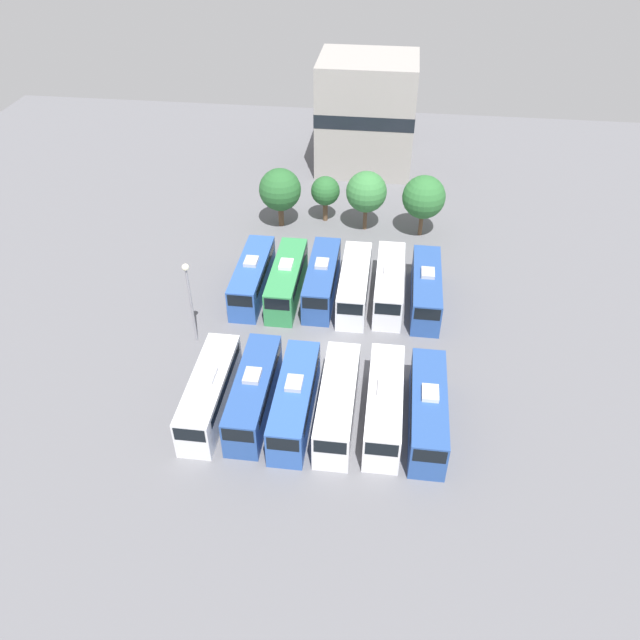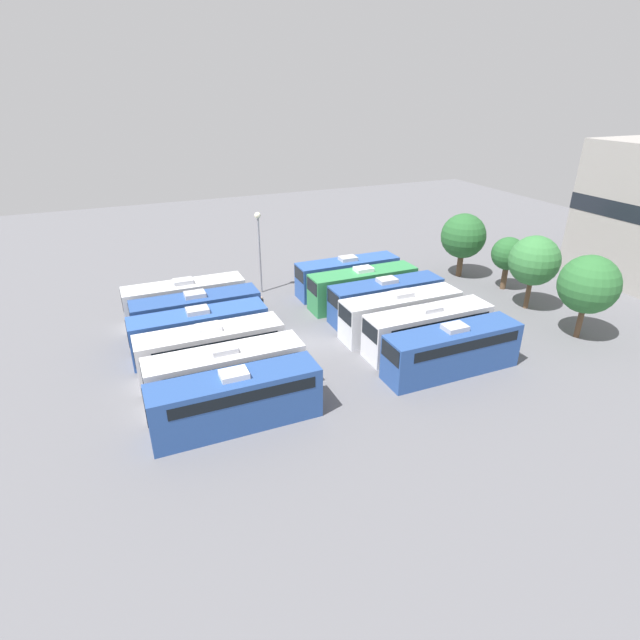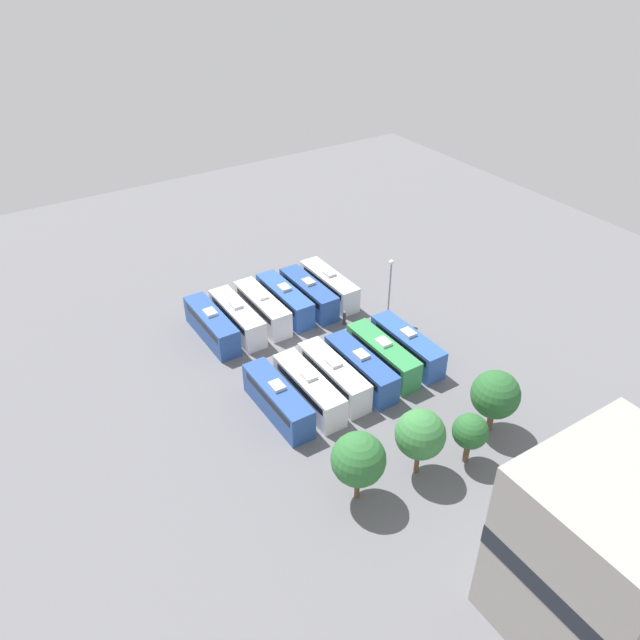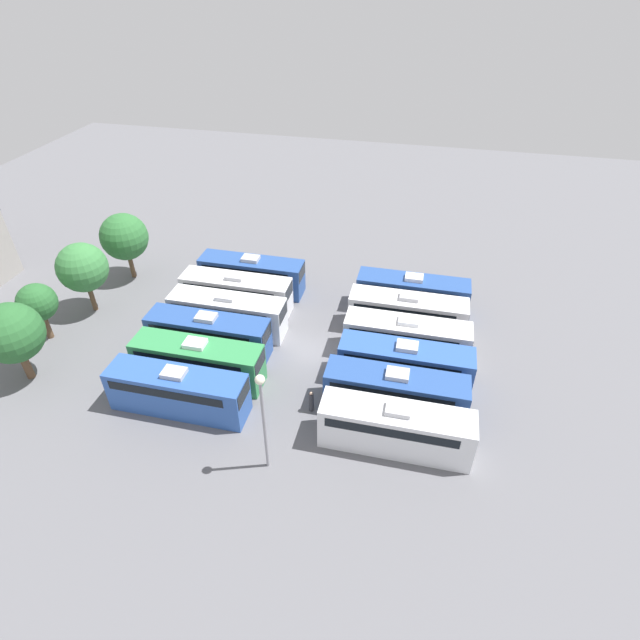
% 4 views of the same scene
% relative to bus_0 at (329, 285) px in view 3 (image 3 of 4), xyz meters
% --- Properties ---
extents(ground_plane, '(115.82, 115.82, 0.00)m').
position_rel_bus_0_xyz_m(ground_plane, '(8.18, 7.94, -1.82)').
color(ground_plane, slate).
extents(bus_0, '(2.59, 10.06, 3.67)m').
position_rel_bus_0_xyz_m(bus_0, '(0.00, 0.00, 0.00)').
color(bus_0, silver).
rests_on(bus_0, ground_plane).
extents(bus_1, '(2.59, 10.06, 3.67)m').
position_rel_bus_0_xyz_m(bus_1, '(3.30, 0.37, 0.00)').
color(bus_1, '#284C93').
rests_on(bus_1, ground_plane).
extents(bus_2, '(2.59, 10.06, 3.67)m').
position_rel_bus_0_xyz_m(bus_2, '(6.50, -0.02, 0.00)').
color(bus_2, '#2D56A8').
rests_on(bus_2, ground_plane).
extents(bus_3, '(2.59, 10.06, 3.67)m').
position_rel_bus_0_xyz_m(bus_3, '(9.69, 0.15, 0.00)').
color(bus_3, silver).
rests_on(bus_3, ground_plane).
extents(bus_4, '(2.59, 10.06, 3.67)m').
position_rel_bus_0_xyz_m(bus_4, '(13.14, 0.38, 0.00)').
color(bus_4, silver).
rests_on(bus_4, ground_plane).
extents(bus_5, '(2.59, 10.06, 3.67)m').
position_rel_bus_0_xyz_m(bus_5, '(16.33, 0.21, 0.00)').
color(bus_5, '#284C93').
rests_on(bus_5, ground_plane).
extents(bus_6, '(2.59, 10.06, 3.67)m').
position_rel_bus_0_xyz_m(bus_6, '(-0.04, 15.50, 0.00)').
color(bus_6, '#2D56A8').
rests_on(bus_6, ground_plane).
extents(bus_7, '(2.59, 10.06, 3.67)m').
position_rel_bus_0_xyz_m(bus_7, '(3.28, 15.43, 0.00)').
color(bus_7, '#338C4C').
rests_on(bus_7, ground_plane).
extents(bus_8, '(2.59, 10.06, 3.67)m').
position_rel_bus_0_xyz_m(bus_8, '(6.56, 15.96, 0.00)').
color(bus_8, '#284C93').
rests_on(bus_8, ground_plane).
extents(bus_9, '(2.59, 10.06, 3.67)m').
position_rel_bus_0_xyz_m(bus_9, '(9.67, 15.53, 0.00)').
color(bus_9, silver).
rests_on(bus_9, ground_plane).
extents(bus_10, '(2.59, 10.06, 3.67)m').
position_rel_bus_0_xyz_m(bus_10, '(12.91, 15.94, 0.00)').
color(bus_10, silver).
rests_on(bus_10, ground_plane).
extents(bus_11, '(2.59, 10.06, 3.67)m').
position_rel_bus_0_xyz_m(bus_11, '(16.31, 15.64, 0.00)').
color(bus_11, '#284C93').
rests_on(bus_11, ground_plane).
extents(worker_person, '(0.36, 0.36, 1.81)m').
position_rel_bus_0_xyz_m(worker_person, '(1.90, 6.17, -0.98)').
color(worker_person, '#333338').
rests_on(worker_person, ground_plane).
extents(light_pole, '(0.60, 0.60, 7.92)m').
position_rel_bus_0_xyz_m(light_pole, '(-3.45, 7.76, 3.54)').
color(light_pole, gray).
rests_on(light_pole, ground_plane).
extents(tree_0, '(4.59, 4.59, 6.67)m').
position_rel_bus_0_xyz_m(tree_0, '(0.41, 28.51, 2.52)').
color(tree_0, brown).
rests_on(tree_0, ground_plane).
extents(tree_1, '(3.21, 3.21, 5.25)m').
position_rel_bus_0_xyz_m(tree_1, '(5.17, 30.29, 1.77)').
color(tree_1, brown).
rests_on(tree_1, ground_plane).
extents(tree_2, '(4.40, 4.40, 6.72)m').
position_rel_bus_0_xyz_m(tree_2, '(9.76, 28.87, 2.68)').
color(tree_2, brown).
rests_on(tree_2, ground_plane).
extents(tree_3, '(4.58, 4.58, 6.83)m').
position_rel_bus_0_xyz_m(tree_3, '(15.88, 28.38, 2.70)').
color(tree_3, brown).
rests_on(tree_3, ground_plane).
extents(depot_building, '(12.07, 10.51, 13.70)m').
position_rel_bus_0_xyz_m(depot_building, '(8.52, 45.63, 5.10)').
color(depot_building, gray).
rests_on(depot_building, ground_plane).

